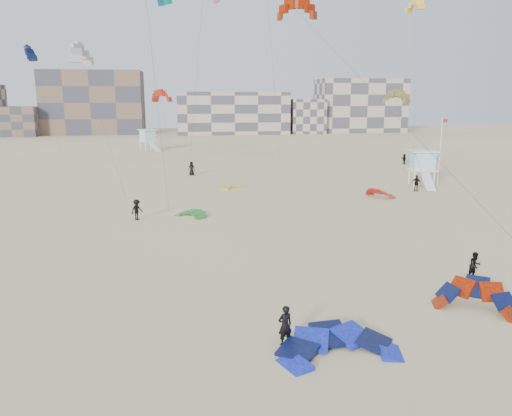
{
  "coord_description": "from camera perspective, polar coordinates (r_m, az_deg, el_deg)",
  "views": [
    {
      "loc": [
        -4.36,
        -19.72,
        10.26
      ],
      "look_at": [
        -0.66,
        6.0,
        4.52
      ],
      "focal_mm": 35.0,
      "sensor_mm": 36.0,
      "label": 1
    }
  ],
  "objects": [
    {
      "name": "ground",
      "position": [
        22.65,
        3.95,
        -14.51
      ],
      "size": [
        320.0,
        320.0,
        0.0
      ],
      "primitive_type": "plane",
      "color": "beige",
      "rests_on": "ground"
    },
    {
      "name": "kite_ground_blue",
      "position": [
        21.63,
        9.44,
        -16.04
      ],
      "size": [
        5.47,
        5.72,
        2.39
      ],
      "primitive_type": null,
      "rotation": [
        0.24,
        0.0,
        0.09
      ],
      "color": "#1E32E7",
      "rests_on": "ground"
    },
    {
      "name": "kite_ground_orange",
      "position": [
        27.5,
        23.66,
        -10.56
      ],
      "size": [
        5.35,
        5.36,
        3.83
      ],
      "primitive_type": null,
      "rotation": [
        0.77,
        0.0,
        -0.63
      ],
      "color": "red",
      "rests_on": "ground"
    },
    {
      "name": "kite_ground_green",
      "position": [
        44.67,
        -7.37,
        -0.94
      ],
      "size": [
        4.19,
        4.21,
        1.61
      ],
      "primitive_type": null,
      "rotation": [
        0.27,
        0.0,
        -0.71
      ],
      "color": "green",
      "rests_on": "ground"
    },
    {
      "name": "kite_ground_red_far",
      "position": [
        54.62,
        13.91,
        1.25
      ],
      "size": [
        4.45,
        4.4,
        2.88
      ],
      "primitive_type": null,
      "rotation": [
        0.58,
        0.0,
        2.15
      ],
      "color": "red",
      "rests_on": "ground"
    },
    {
      "name": "kite_ground_yellow",
      "position": [
        58.44,
        -2.79,
        2.32
      ],
      "size": [
        3.98,
        4.0,
        0.57
      ],
      "primitive_type": null,
      "rotation": [
        0.06,
        0.0,
        0.68
      ],
      "color": "gold",
      "rests_on": "ground"
    },
    {
      "name": "kitesurfer_main",
      "position": [
        21.62,
        3.34,
        -13.26
      ],
      "size": [
        0.74,
        0.59,
        1.78
      ],
      "primitive_type": "imported",
      "rotation": [
        0.0,
        0.0,
        3.43
      ],
      "color": "black",
      "rests_on": "ground"
    },
    {
      "name": "kitesurfer_b",
      "position": [
        31.63,
        23.74,
        -6.05
      ],
      "size": [
        0.89,
        0.76,
        1.6
      ],
      "primitive_type": "imported",
      "rotation": [
        0.0,
        0.0,
        0.22
      ],
      "color": "black",
      "rests_on": "ground"
    },
    {
      "name": "kitesurfer_c",
      "position": [
        44.04,
        -13.46,
        -0.19
      ],
      "size": [
        1.28,
        1.28,
        1.78
      ],
      "primitive_type": "imported",
      "rotation": [
        0.0,
        0.0,
        0.78
      ],
      "color": "black",
      "rests_on": "ground"
    },
    {
      "name": "kitesurfer_d",
      "position": [
        58.96,
        17.87,
        2.72
      ],
      "size": [
        1.06,
        1.08,
        1.82
      ],
      "primitive_type": "imported",
      "rotation": [
        0.0,
        0.0,
        2.34
      ],
      "color": "black",
      "rests_on": "ground"
    },
    {
      "name": "kitesurfer_e",
      "position": [
        68.42,
        -7.38,
        4.51
      ],
      "size": [
        1.0,
        0.74,
        1.87
      ],
      "primitive_type": "imported",
      "rotation": [
        0.0,
        0.0,
        -0.17
      ],
      "color": "black",
      "rests_on": "ground"
    },
    {
      "name": "kitesurfer_f",
      "position": [
        82.99,
        16.57,
        5.39
      ],
      "size": [
        0.5,
        1.52,
        1.64
      ],
      "primitive_type": "imported",
      "rotation": [
        0.0,
        0.0,
        -1.56
      ],
      "color": "black",
      "rests_on": "ground"
    },
    {
      "name": "kite_fly_orange",
      "position": [
        54.4,
        4.67,
        21.51
      ],
      "size": [
        9.81,
        31.87,
        19.03
      ],
      "rotation": [
        0.0,
        0.0,
        -0.3
      ],
      "color": "red",
      "rests_on": "ground"
    },
    {
      "name": "kite_fly_grey",
      "position": [
        58.2,
        -19.38,
        16.1
      ],
      "size": [
        7.14,
        11.04,
        15.06
      ],
      "rotation": [
        0.0,
        0.0,
        1.39
      ],
      "color": "silver",
      "rests_on": "ground"
    },
    {
      "name": "kite_fly_olive",
      "position": [
        59.19,
        15.67,
        11.98
      ],
      "size": [
        5.46,
        4.24,
        10.55
      ],
      "rotation": [
        0.0,
        0.0,
        -0.69
      ],
      "color": "olive",
      "rests_on": "ground"
    },
    {
      "name": "kite_fly_yellow",
      "position": [
        80.58,
        17.74,
        21.15
      ],
      "size": [
        4.07,
        4.72,
        23.58
      ],
      "rotation": [
        0.0,
        0.0,
        -1.48
      ],
      "color": "gold",
      "rests_on": "ground"
    },
    {
      "name": "kite_fly_navy",
      "position": [
        71.76,
        -24.35,
        15.71
      ],
      "size": [
        6.46,
        6.18,
        16.11
      ],
      "rotation": [
        0.0,
        0.0,
        1.78
      ],
      "color": "#0A1743",
      "rests_on": "ground"
    },
    {
      "name": "kite_fly_red",
      "position": [
        85.6,
        -10.74,
        12.35
      ],
      "size": [
        5.36,
        8.72,
        10.91
      ],
      "rotation": [
        0.0,
        0.0,
        2.4
      ],
      "color": "red",
      "rests_on": "ground"
    },
    {
      "name": "lifeguard_tower_near",
      "position": [
        62.7,
        18.47,
        4.33
      ],
      "size": [
        3.5,
        6.09,
        4.25
      ],
      "rotation": [
        0.0,
        0.0,
        -0.18
      ],
      "color": "white",
      "rests_on": "ground"
    },
    {
      "name": "lifeguard_tower_far",
      "position": [
        102.31,
        -12.26,
        7.59
      ],
      "size": [
        4.12,
        6.38,
        4.24
      ],
      "rotation": [
        0.0,
        0.0,
        0.54
      ],
      "color": "white",
      "rests_on": "ground"
    },
    {
      "name": "flagpole",
      "position": [
        62.82,
        20.31,
        6.24
      ],
      "size": [
        0.67,
        0.1,
        8.22
      ],
      "color": "white",
      "rests_on": "ground"
    },
    {
      "name": "condo_west_b",
      "position": [
        155.85,
        -18.02,
        11.38
      ],
      "size": [
        28.0,
        14.0,
        18.0
      ],
      "primitive_type": "cube",
      "color": "brown",
      "rests_on": "ground"
    },
    {
      "name": "condo_mid",
      "position": [
        150.47,
        -2.75,
        10.8
      ],
      "size": [
        32.0,
        16.0,
        12.0
      ],
      "primitive_type": "cube",
      "color": "tan",
      "rests_on": "ground"
    },
    {
      "name": "condo_east",
      "position": [
        161.18,
        11.76,
        11.38
      ],
      "size": [
        26.0,
        14.0,
        16.0
      ],
      "primitive_type": "cube",
      "color": "tan",
      "rests_on": "ground"
    },
    {
      "name": "condo_fill_left",
      "position": [
        154.74,
        -25.66,
        8.92
      ],
      "size": [
        12.0,
        10.0,
        8.0
      ],
      "primitive_type": "cube",
      "color": "brown",
      "rests_on": "ground"
    },
    {
      "name": "condo_fill_right",
      "position": [
        152.22,
        5.73,
        10.4
      ],
      "size": [
        10.0,
        10.0,
        10.0
      ],
      "primitive_type": "cube",
      "color": "tan",
      "rests_on": "ground"
    }
  ]
}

